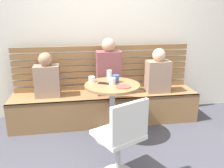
% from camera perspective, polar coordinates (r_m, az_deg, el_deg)
% --- Properties ---
extents(back_wall, '(5.20, 0.10, 2.90)m').
position_cam_1_polar(back_wall, '(3.70, -2.67, 14.91)').
color(back_wall, white).
rests_on(back_wall, ground).
extents(booth_bench, '(2.70, 0.52, 0.44)m').
position_cam_1_polar(booth_bench, '(3.54, -1.55, -5.68)').
color(booth_bench, olive).
rests_on(booth_bench, ground).
extents(booth_backrest, '(2.65, 0.04, 0.67)m').
position_cam_1_polar(booth_backrest, '(3.59, -2.15, 4.03)').
color(booth_backrest, olive).
rests_on(booth_backrest, booth_bench).
extents(cafe_table, '(0.68, 0.68, 0.74)m').
position_cam_1_polar(cafe_table, '(2.95, 0.07, -4.16)').
color(cafe_table, '#ADADB2').
rests_on(cafe_table, ground).
extents(white_chair, '(0.53, 0.53, 0.85)m').
position_cam_1_polar(white_chair, '(2.25, 2.45, -12.87)').
color(white_chair, '#ADADB2').
rests_on(white_chair, ground).
extents(person_adult, '(0.34, 0.22, 0.80)m').
position_cam_1_polar(person_adult, '(3.37, -0.82, 3.57)').
color(person_adult, brown).
rests_on(person_adult, booth_bench).
extents(person_child_left, '(0.34, 0.22, 0.65)m').
position_cam_1_polar(person_child_left, '(3.53, 11.04, 2.62)').
color(person_child_left, '#9E7F6B').
rests_on(person_child_left, booth_bench).
extents(person_child_middle, '(0.34, 0.22, 0.62)m').
position_cam_1_polar(person_child_middle, '(3.40, -15.44, 1.53)').
color(person_child_middle, '#9E7F6B').
rests_on(person_child_middle, booth_bench).
extents(cup_water_clear, '(0.07, 0.07, 0.11)m').
position_cam_1_polar(cup_water_clear, '(3.13, -0.67, 2.37)').
color(cup_water_clear, white).
rests_on(cup_water_clear, cafe_table).
extents(cup_ceramic_white, '(0.08, 0.08, 0.07)m').
position_cam_1_polar(cup_ceramic_white, '(2.98, -4.91, 1.16)').
color(cup_ceramic_white, white).
rests_on(cup_ceramic_white, cafe_table).
extents(cup_mug_blue, '(0.08, 0.08, 0.09)m').
position_cam_1_polar(cup_mug_blue, '(2.95, 0.92, 1.30)').
color(cup_mug_blue, '#3D5B9E').
rests_on(cup_mug_blue, cafe_table).
extents(cup_glass_short, '(0.08, 0.08, 0.08)m').
position_cam_1_polar(cup_glass_short, '(2.87, 0.06, 0.70)').
color(cup_glass_short, silver).
rests_on(cup_glass_short, cafe_table).
extents(plate_small, '(0.17, 0.17, 0.01)m').
position_cam_1_polar(plate_small, '(2.77, 2.78, -0.63)').
color(plate_small, '#DB4C42').
rests_on(plate_small, cafe_table).
extents(phone_on_table, '(0.16, 0.13, 0.01)m').
position_cam_1_polar(phone_on_table, '(2.91, -1.96, 0.18)').
color(phone_on_table, black).
rests_on(phone_on_table, cafe_table).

